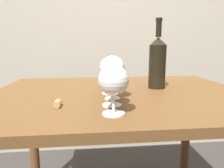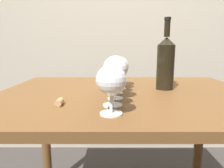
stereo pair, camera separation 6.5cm
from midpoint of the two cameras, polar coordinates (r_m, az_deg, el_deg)
back_wall at (r=1.86m, az=3.11°, el=21.35°), size 5.00×0.08×2.60m
dining_table at (r=0.91m, az=6.20°, el=-8.76°), size 1.11×0.85×0.76m
wine_glass_cabernet at (r=0.56m, az=2.87°, el=0.72°), size 0.09×0.09×0.14m
wine_glass_amber at (r=0.65m, az=2.88°, el=1.54°), size 0.08×0.08×0.13m
wine_glass_pinot at (r=0.73m, az=3.35°, el=4.32°), size 0.09×0.09×0.16m
wine_glass_rose at (r=0.82m, az=2.88°, el=4.53°), size 0.08×0.08×0.15m
wine_glass_chardonnay at (r=0.91m, az=3.86°, el=4.68°), size 0.08×0.08×0.14m
wine_glass_port at (r=1.00m, az=3.97°, el=4.96°), size 0.09×0.09×0.14m
wine_bottle at (r=0.95m, az=16.66°, el=5.93°), size 0.08×0.08×0.32m
cork at (r=0.69m, az=-12.22°, el=-5.06°), size 0.02×0.04×0.02m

